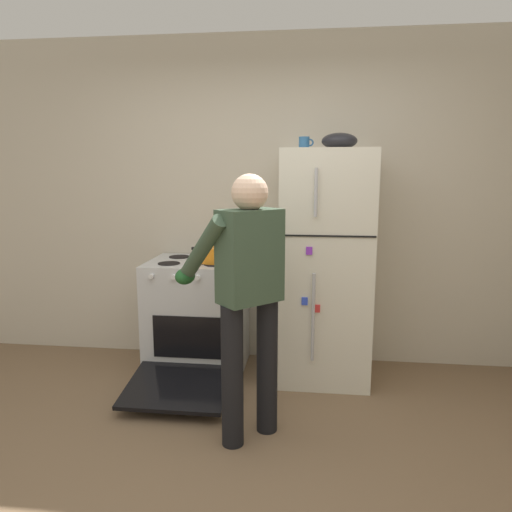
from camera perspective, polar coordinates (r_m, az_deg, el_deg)
name	(u,v)px	position (r m, az deg, el deg)	size (l,w,h in m)	color
ground	(231,501)	(2.66, -3.04, -27.26)	(8.00, 8.00, 0.00)	brown
kitchen_wall_back	(269,202)	(4.05, 1.56, 6.44)	(6.00, 0.10, 2.70)	beige
refrigerator	(325,266)	(3.72, 8.28, -1.23)	(0.68, 0.72, 1.77)	silver
stove_range	(197,317)	(3.92, -7.05, -7.26)	(0.76, 1.22, 0.91)	silver
person_cook	(246,284)	(2.80, -1.20, -3.41)	(0.69, 0.72, 1.60)	black
red_pot	(215,254)	(3.73, -4.96, 0.23)	(0.37, 0.27, 0.12)	orange
coffee_mug	(304,143)	(3.70, 5.82, 13.29)	(0.11, 0.08, 0.10)	#2D6093
mixing_bowl	(339,141)	(3.66, 9.95, 13.40)	(0.26, 0.26, 0.12)	black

